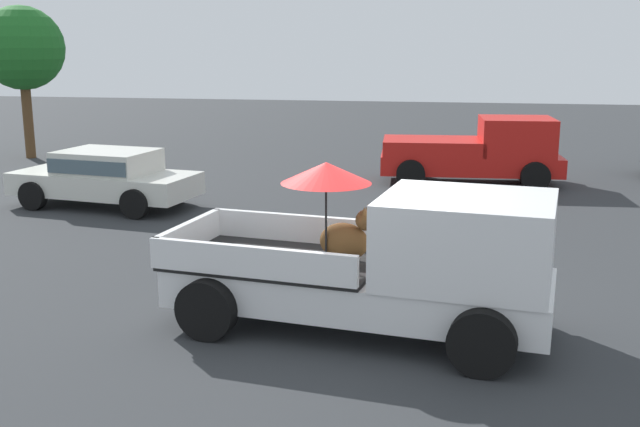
# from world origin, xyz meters

# --- Properties ---
(ground_plane) EXTENTS (80.00, 80.00, 0.00)m
(ground_plane) POSITION_xyz_m (0.00, 0.00, 0.00)
(ground_plane) COLOR #2D3033
(pickup_truck_main) EXTENTS (5.26, 2.82, 2.24)m
(pickup_truck_main) POSITION_xyz_m (0.47, -0.06, 0.97)
(pickup_truck_main) COLOR black
(pickup_truck_main) RESTS_ON ground
(pickup_truck_far) EXTENTS (4.91, 2.43, 1.80)m
(pickup_truck_far) POSITION_xyz_m (1.79, 11.20, 0.87)
(pickup_truck_far) COLOR black
(pickup_truck_far) RESTS_ON ground
(parked_sedan_near) EXTENTS (4.52, 2.46, 1.33)m
(parked_sedan_near) POSITION_xyz_m (-6.80, 6.60, 0.74)
(parked_sedan_near) COLOR black
(parked_sedan_near) RESTS_ON ground
(tree_by_lot) EXTENTS (2.70, 2.70, 4.94)m
(tree_by_lot) POSITION_xyz_m (-12.77, 13.29, 3.56)
(tree_by_lot) COLOR brown
(tree_by_lot) RESTS_ON ground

